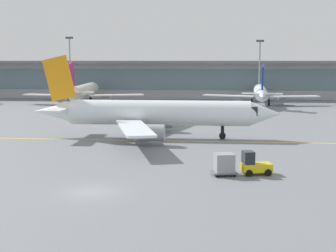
% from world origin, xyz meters
% --- Properties ---
extents(ground_plane, '(400.00, 400.00, 0.00)m').
position_xyz_m(ground_plane, '(0.00, 0.00, 0.00)').
color(ground_plane, slate).
extents(taxiway_centreline_stripe, '(109.98, 2.94, 0.01)m').
position_xyz_m(taxiway_centreline_stripe, '(2.87, 24.32, 0.00)').
color(taxiway_centreline_stripe, yellow).
rests_on(taxiway_centreline_stripe, ground_plane).
extents(terminal_concourse, '(196.98, 11.00, 9.60)m').
position_xyz_m(terminal_concourse, '(0.00, 92.30, 4.92)').
color(terminal_concourse, '#9EA3A8').
rests_on(terminal_concourse, ground_plane).
extents(gate_airplane_1, '(27.07, 29.10, 9.65)m').
position_xyz_m(gate_airplane_1, '(-18.20, 72.77, 2.89)').
color(gate_airplane_1, silver).
rests_on(gate_airplane_1, ground_plane).
extents(gate_airplane_2, '(25.31, 27.31, 9.04)m').
position_xyz_m(gate_airplane_2, '(20.93, 74.25, 2.71)').
color(gate_airplane_2, white).
rests_on(gate_airplane_2, ground_plane).
extents(taxiing_regional_jet, '(31.94, 29.75, 10.60)m').
position_xyz_m(taxiing_regional_jet, '(2.46, 26.33, 3.18)').
color(taxiing_regional_jet, white).
rests_on(taxiing_regional_jet, ground_plane).
extents(baggage_tug, '(2.83, 2.05, 2.10)m').
position_xyz_m(baggage_tug, '(12.95, 6.69, 0.89)').
color(baggage_tug, yellow).
rests_on(baggage_tug, ground_plane).
extents(cargo_dolly_lead, '(2.38, 1.99, 1.94)m').
position_xyz_m(cargo_dolly_lead, '(10.33, 6.14, 1.05)').
color(cargo_dolly_lead, '#595B60').
rests_on(cargo_dolly_lead, ground_plane).
extents(apron_light_mast_1, '(1.80, 0.36, 15.35)m').
position_xyz_m(apron_light_mast_1, '(-23.88, 82.75, 8.37)').
color(apron_light_mast_1, gray).
rests_on(apron_light_mast_1, ground_plane).
extents(apron_light_mast_2, '(1.80, 0.36, 14.49)m').
position_xyz_m(apron_light_mast_2, '(21.49, 82.51, 7.93)').
color(apron_light_mast_2, gray).
rests_on(apron_light_mast_2, ground_plane).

